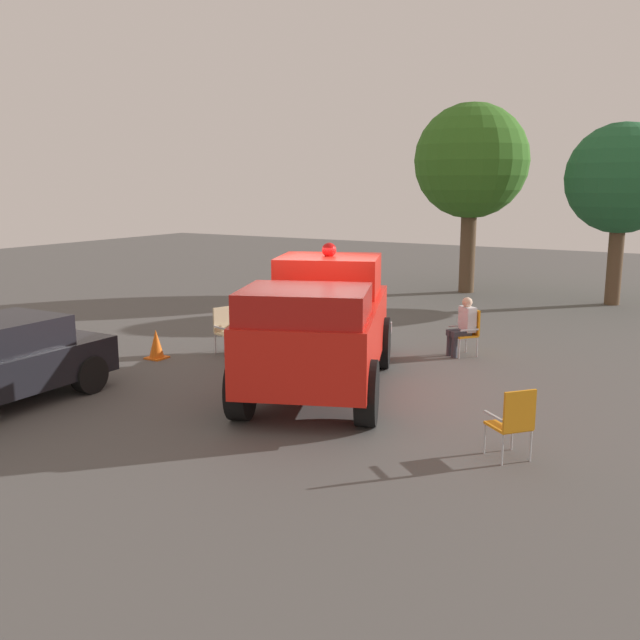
% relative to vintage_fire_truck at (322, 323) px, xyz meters
% --- Properties ---
extents(ground_plane, '(60.00, 60.00, 0.00)m').
position_rel_vintage_fire_truck_xyz_m(ground_plane, '(0.32, 0.21, -1.20)').
color(ground_plane, '#514F4C').
extents(vintage_fire_truck, '(6.33, 4.26, 2.59)m').
position_rel_vintage_fire_truck_xyz_m(vintage_fire_truck, '(0.00, 0.00, 0.00)').
color(vintage_fire_truck, black).
rests_on(vintage_fire_truck, ground).
extents(lawn_chair_near_truck, '(0.69, 0.69, 1.02)m').
position_rel_vintage_fire_truck_xyz_m(lawn_chair_near_truck, '(3.69, -1.54, -0.61)').
color(lawn_chair_near_truck, '#B7BABF').
rests_on(lawn_chair_near_truck, ground).
extents(lawn_chair_by_car, '(0.69, 0.69, 1.02)m').
position_rel_vintage_fire_truck_xyz_m(lawn_chair_by_car, '(-1.75, -4.01, -0.61)').
color(lawn_chair_by_car, '#B7BABF').
rests_on(lawn_chair_by_car, ground).
extents(lawn_chair_spare, '(0.63, 0.62, 1.02)m').
position_rel_vintage_fire_truck_xyz_m(lawn_chair_spare, '(1.18, 3.15, -0.61)').
color(lawn_chair_spare, '#B7BABF').
rests_on(lawn_chair_spare, ground).
extents(spectator_seated, '(0.65, 0.63, 1.29)m').
position_rel_vintage_fire_truck_xyz_m(spectator_seated, '(3.59, -1.45, -0.50)').
color(spectator_seated, '#383842').
rests_on(spectator_seated, ground).
extents(oak_tree_left, '(3.32, 3.32, 5.52)m').
position_rel_vintage_fire_truck_xyz_m(oak_tree_left, '(12.33, -3.26, 2.63)').
color(oak_tree_left, brown).
rests_on(oak_tree_left, ground).
extents(oak_tree_right, '(3.83, 3.83, 6.37)m').
position_rel_vintage_fire_truck_xyz_m(oak_tree_right, '(12.47, 1.49, 3.21)').
color(oak_tree_right, brown).
rests_on(oak_tree_right, ground).
extents(traffic_cone, '(0.40, 0.40, 0.64)m').
position_rel_vintage_fire_truck_xyz_m(traffic_cone, '(0.01, 4.13, -0.89)').
color(traffic_cone, orange).
rests_on(traffic_cone, ground).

